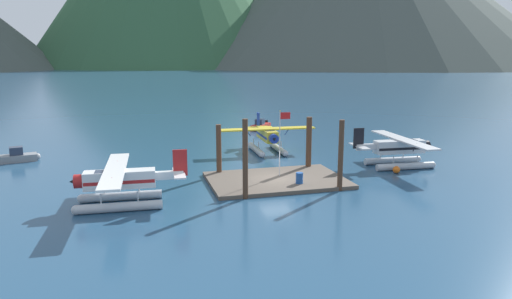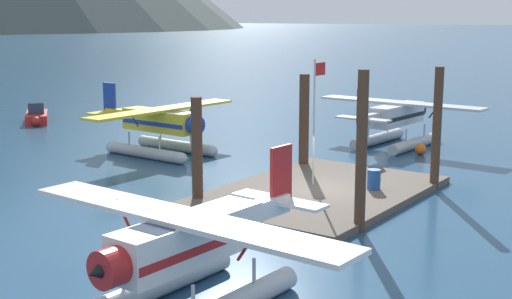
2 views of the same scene
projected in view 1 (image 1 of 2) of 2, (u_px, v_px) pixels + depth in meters
The scene contains 14 objects.
ground_plane at pixel (276, 182), 38.20m from camera, with size 1200.00×1200.00×0.00m, color navy.
dock_platform at pixel (276, 180), 38.17m from camera, with size 11.20×7.65×0.30m, color brown.
piling_near_left at pixel (245, 159), 33.15m from camera, with size 0.40×0.40×5.90m, color #4C3323.
piling_near_right at pixel (341, 156), 35.21m from camera, with size 0.40×0.40×5.55m, color #4C3323.
piling_far_left at pixel (219, 150), 39.92m from camera, with size 0.46×0.46×4.51m, color #4C3323.
piling_far_right at pixel (309, 143), 42.00m from camera, with size 0.51×0.51×4.88m, color #4C3323.
flagpole at pixel (281, 135), 38.19m from camera, with size 0.95×0.10×5.60m.
fuel_drum at pixel (299, 178), 36.54m from camera, with size 0.62×0.62×0.88m.
mooring_buoy at pixel (396, 170), 40.97m from camera, with size 0.65×0.65×0.65m, color orange.
seaplane_yellow_bow_right at pixel (267, 138), 49.95m from camera, with size 10.44×7.98×3.84m.
seaplane_silver_stbd_fwd at pixel (399, 150), 43.21m from camera, with size 7.97×10.47×3.84m.
seaplane_white_port_aft at pixel (120, 184), 31.71m from camera, with size 7.98×10.46×3.84m.
boat_grey_open_west at pixel (15, 157), 45.41m from camera, with size 4.82×2.36×1.50m.
boat_red_open_north at pixel (260, 126), 66.08m from camera, with size 3.81×4.21×1.50m.
Camera 1 is at (-11.38, -35.15, 10.22)m, focal length 32.12 mm.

